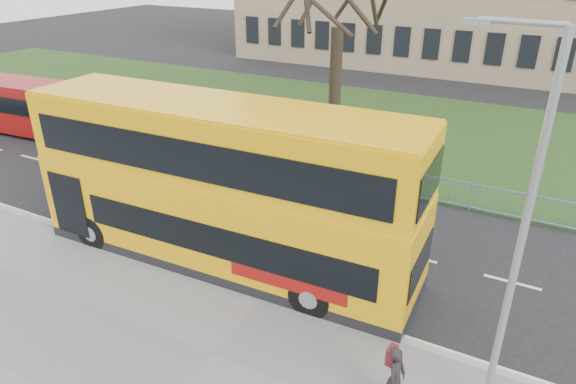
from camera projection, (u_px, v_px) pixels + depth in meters
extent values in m
plane|color=black|center=(292.00, 271.00, 15.61)|extent=(120.00, 120.00, 0.00)
cube|color=gray|center=(267.00, 296.00, 14.34)|extent=(80.00, 0.20, 0.14)
cube|color=#1F3714|center=(418.00, 134.00, 26.99)|extent=(80.00, 15.40, 0.08)
cube|color=#F5AE0A|center=(224.00, 218.00, 15.49)|extent=(11.94, 3.15, 2.20)
cube|color=#F5AE0A|center=(222.00, 179.00, 14.93)|extent=(11.94, 3.15, 0.38)
cube|color=#F5AE0A|center=(219.00, 140.00, 14.43)|extent=(11.88, 3.10, 1.98)
cube|color=black|center=(216.00, 242.00, 14.03)|extent=(9.15, 0.29, 0.96)
cube|color=black|center=(190.00, 160.00, 13.33)|extent=(10.92, 0.34, 1.07)
cylinder|color=black|center=(93.00, 232.00, 16.56)|extent=(1.18, 0.35, 1.18)
cylinder|color=black|center=(310.00, 297.00, 13.47)|extent=(1.18, 0.35, 1.18)
cube|color=maroon|center=(12.00, 103.00, 27.15)|extent=(10.33, 3.01, 2.50)
cylinder|color=black|center=(45.00, 135.00, 25.49)|extent=(0.94, 0.30, 0.93)
imported|color=black|center=(395.00, 378.00, 10.53)|extent=(0.42, 0.59, 1.53)
cylinder|color=gray|center=(520.00, 247.00, 9.30)|extent=(0.15, 0.15, 7.72)
cylinder|color=gray|center=(522.00, 22.00, 7.97)|extent=(1.35, 0.21, 0.10)
cube|color=gray|center=(477.00, 22.00, 8.32)|extent=(0.45, 0.21, 0.12)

